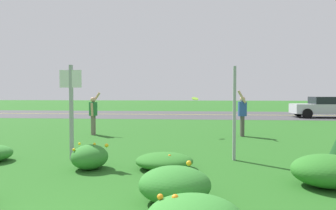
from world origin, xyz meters
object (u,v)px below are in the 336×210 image
sign_post_near_path (71,102)px  person_catcher_blue_shirt (242,112)px  frisbee_lime (195,99)px  car_silver_center_left (326,107)px  sign_post_by_roadside (234,113)px  person_thrower_green_shirt (93,112)px

sign_post_near_path → person_catcher_blue_shirt: size_ratio=1.33×
frisbee_lime → car_silver_center_left: size_ratio=0.06×
frisbee_lime → car_silver_center_left: bearing=48.1°
car_silver_center_left → frisbee_lime: bearing=-131.9°
sign_post_near_path → person_catcher_blue_shirt: sign_post_near_path is taller
sign_post_by_roadside → person_thrower_green_shirt: bearing=139.7°
person_catcher_blue_shirt → frisbee_lime: 1.93m
frisbee_lime → person_thrower_green_shirt: bearing=-179.3°
car_silver_center_left → person_thrower_green_shirt: bearing=-142.4°
car_silver_center_left → sign_post_by_roadside: bearing=-119.1°
sign_post_near_path → sign_post_by_roadside: 4.12m
sign_post_near_path → car_silver_center_left: 19.21m
sign_post_near_path → frisbee_lime: sign_post_near_path is taller
sign_post_by_roadside → car_silver_center_left: size_ratio=0.53×
sign_post_by_roadside → person_catcher_blue_shirt: bearing=79.2°
person_catcher_blue_shirt → person_thrower_green_shirt: bearing=-179.3°
person_thrower_green_shirt → person_catcher_blue_shirt: size_ratio=0.96×
person_thrower_green_shirt → car_silver_center_left: (13.21, 10.16, -0.18)m
sign_post_near_path → person_thrower_green_shirt: (-1.03, 4.68, -0.54)m
person_thrower_green_shirt → frisbee_lime: person_thrower_green_shirt is taller
sign_post_near_path → person_thrower_green_shirt: 4.82m
sign_post_near_path → sign_post_by_roadside: bearing=4.5°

